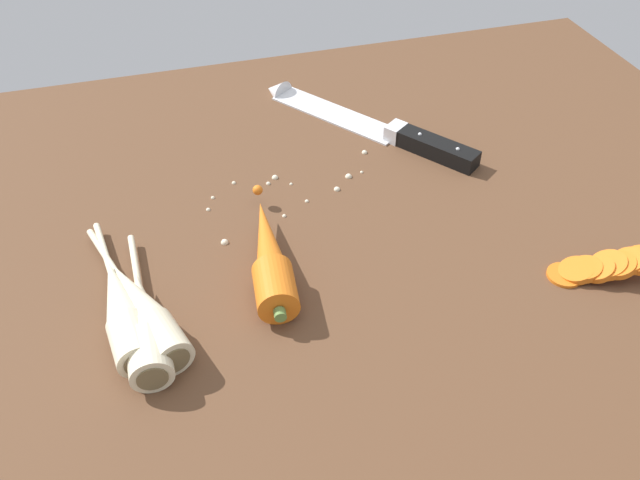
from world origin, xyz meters
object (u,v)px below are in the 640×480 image
object	(u,v)px
chefs_knife	(360,121)
carrot_slice_stack	(603,267)
whole_carrot	(270,256)
parsnip_mid_left	(123,309)
parsnip_mid_right	(144,323)
parsnip_front	(143,311)

from	to	relation	value
chefs_knife	carrot_slice_stack	world-z (taller)	carrot_slice_stack
whole_carrot	carrot_slice_stack	xyz separation A→B (cm)	(33.31, -10.46, -0.88)
whole_carrot	carrot_slice_stack	size ratio (longest dim) A/B	1.86
carrot_slice_stack	whole_carrot	bearing A→B (deg)	162.57
parsnip_mid_left	carrot_slice_stack	distance (cm)	49.16
parsnip_mid_right	carrot_slice_stack	xyz separation A→B (cm)	(46.84, -4.91, -0.77)
whole_carrot	parsnip_mid_left	distance (cm)	15.64
whole_carrot	parsnip_mid_right	distance (cm)	14.62
chefs_knife	parsnip_front	bearing A→B (deg)	-137.97
chefs_knife	whole_carrot	distance (cm)	31.20
parsnip_front	parsnip_mid_right	bearing A→B (deg)	-92.20
chefs_knife	parsnip_mid_left	xyz separation A→B (cm)	(-33.93, -28.22, 1.33)
chefs_knife	parsnip_mid_right	size ratio (longest dim) A/B	1.42
parsnip_mid_left	whole_carrot	bearing A→B (deg)	11.95
chefs_knife	parsnip_mid_right	xyz separation A→B (cm)	(-32.15, -30.53, 1.33)
whole_carrot	parsnip_mid_right	size ratio (longest dim) A/B	0.99
chefs_knife	parsnip_front	size ratio (longest dim) A/B	1.35
whole_carrot	parsnip_front	bearing A→B (deg)	-163.69
chefs_knife	whole_carrot	bearing A→B (deg)	-126.70
parsnip_front	parsnip_mid_left	xyz separation A→B (cm)	(-1.84, 0.70, 0.00)
parsnip_front	chefs_knife	bearing A→B (deg)	42.03
whole_carrot	carrot_slice_stack	world-z (taller)	whole_carrot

